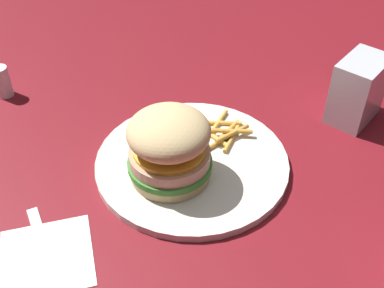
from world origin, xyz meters
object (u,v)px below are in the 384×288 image
object	(u,v)px
fries_pile	(220,132)
napkin	(47,257)
plate	(192,163)
salt_shaker	(2,82)
fork	(46,257)
sandwich	(170,148)
napkin_dispenser	(358,90)

from	to	relation	value
fries_pile	napkin	world-z (taller)	fries_pile
plate	fries_pile	world-z (taller)	fries_pile
napkin	salt_shaker	world-z (taller)	salt_shaker
salt_shaker	fork	bearing A→B (deg)	-81.54
fries_pile	salt_shaker	bearing A→B (deg)	146.53
napkin	plate	bearing A→B (deg)	27.65
sandwich	fork	distance (m)	0.20
sandwich	napkin	distance (m)	0.21
salt_shaker	napkin_dispenser	bearing A→B (deg)	-21.01
plate	salt_shaker	xyz separation A→B (m)	(-0.27, 0.26, 0.02)
fries_pile	napkin_dispenser	distance (m)	0.23
napkin	fork	size ratio (longest dim) A/B	0.64
sandwich	fork	world-z (taller)	sandwich
napkin	napkin_dispenser	bearing A→B (deg)	17.62
napkin_dispenser	plate	bearing A→B (deg)	-26.17
sandwich	napkin	xyz separation A→B (m)	(-0.18, -0.09, -0.06)
plate	napkin	bearing A→B (deg)	-152.35
fries_pile	fork	size ratio (longest dim) A/B	0.60
fork	salt_shaker	xyz separation A→B (m)	(-0.06, 0.37, 0.02)
fork	salt_shaker	size ratio (longest dim) A/B	3.15
sandwich	napkin	size ratio (longest dim) A/B	1.07
fork	napkin_dispenser	distance (m)	0.52
napkin_dispenser	salt_shaker	xyz separation A→B (m)	(-0.55, 0.21, -0.03)
fries_pile	napkin	size ratio (longest dim) A/B	0.95
fork	fries_pile	bearing A→B (deg)	30.32
fork	plate	bearing A→B (deg)	28.01
fork	salt_shaker	bearing A→B (deg)	98.46
plate	fork	size ratio (longest dim) A/B	1.62
napkin	napkin_dispenser	world-z (taller)	napkin_dispenser
fries_pile	fork	distance (m)	0.31
napkin	sandwich	bearing A→B (deg)	26.16
sandwich	napkin_dispenser	size ratio (longest dim) A/B	1.11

